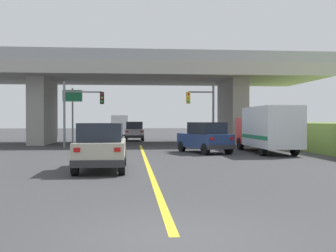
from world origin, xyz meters
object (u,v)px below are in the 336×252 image
Objects in this scene: sedan_oncoming at (134,131)px; highway_sign at (72,103)px; suv_crossing at (205,138)px; semi_truck_distant at (120,125)px; suv_lead at (101,147)px; box_truck at (267,129)px; traffic_signal_farside at (78,106)px; traffic_signal_nearside at (204,107)px.

highway_sign is at bearing -123.80° from sedan_oncoming.
semi_truck_distant reaches higher than suv_crossing.
highway_sign is (-3.77, 18.39, 2.65)m from suv_lead.
traffic_signal_farside is at bearing 152.42° from box_truck.
traffic_signal_nearside is 10.28m from traffic_signal_farside.
traffic_signal_nearside reaches higher than box_truck.
traffic_signal_farside reaches higher than semi_truck_distant.
semi_truck_distant is at bearing 80.90° from suv_crossing.
box_truck is 14.89m from traffic_signal_farside.
semi_truck_distant is at bearing 81.92° from highway_sign.
traffic_signal_farside is (-9.03, 6.54, 2.26)m from suv_crossing.
suv_crossing is 0.90× the size of traffic_signal_farside.
suv_lead is 18.96m from highway_sign.
box_truck is at bearing -69.33° from traffic_signal_nearside.
suv_lead is at bearing -139.45° from box_truck.
sedan_oncoming is (-4.52, 17.36, -0.00)m from suv_crossing.
traffic_signal_farside is (-4.51, -10.82, 2.26)m from sedan_oncoming.
suv_lead is 0.67× the size of semi_truck_distant.
semi_truck_distant is at bearing 107.31° from box_truck.
suv_crossing is 11.37m from traffic_signal_farside.
traffic_signal_nearside is at bearing 4.14° from traffic_signal_farside.
box_truck is 1.77× the size of sedan_oncoming.
traffic_signal_nearside is 1.07× the size of highway_sign.
highway_sign reaches higher than sedan_oncoming.
box_truck is at bearing -24.44° from suv_crossing.
traffic_signal_nearside is at bearing 60.44° from suv_crossing.
traffic_signal_farside reaches higher than suv_crossing.
traffic_signal_nearside is 11.31m from highway_sign.
highway_sign is at bearing 169.45° from traffic_signal_nearside.
suv_crossing and sedan_oncoming have the same top height.
suv_crossing is 0.68× the size of semi_truck_distant.
suv_lead is 13.44m from box_truck.
semi_truck_distant is at bearing 84.55° from traffic_signal_farside.
highway_sign is (-11.11, 2.07, 0.39)m from traffic_signal_nearside.
suv_crossing is at bearing 175.56° from box_truck.
suv_lead is 42.56m from semi_truck_distant.
traffic_signal_farside is (-10.25, -0.74, 0.00)m from traffic_signal_nearside.
suv_lead is 0.98× the size of suv_crossing.
box_truck is 1.53× the size of highway_sign.
traffic_signal_nearside is at bearing -60.33° from sedan_oncoming.
highway_sign reaches higher than box_truck.
semi_truck_distant is (2.57, 26.98, -1.74)m from traffic_signal_farside.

